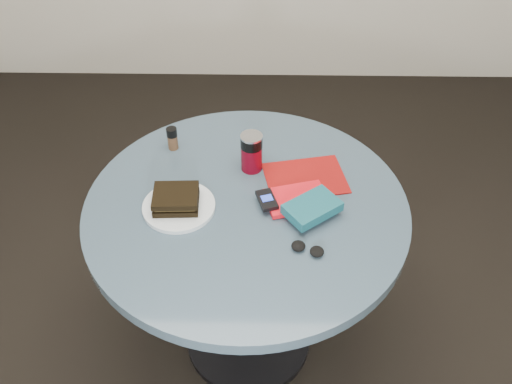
{
  "coord_description": "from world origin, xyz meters",
  "views": [
    {
      "loc": [
        0.05,
        -1.26,
        1.96
      ],
      "look_at": [
        0.03,
        0.0,
        0.8
      ],
      "focal_mm": 40.0,
      "sensor_mm": 36.0,
      "label": 1
    }
  ],
  "objects_px": {
    "plate": "(179,207)",
    "red_book": "(296,199)",
    "pepper_grinder": "(172,138)",
    "novel": "(312,208)",
    "mp3_player": "(267,200)",
    "sandwich": "(176,199)",
    "table": "(247,240)",
    "headphones": "(308,249)",
    "soda_can": "(252,152)",
    "magazine": "(305,178)"
  },
  "relations": [
    {
      "from": "red_book",
      "to": "mp3_player",
      "type": "relative_size",
      "value": 1.9
    },
    {
      "from": "soda_can",
      "to": "pepper_grinder",
      "type": "relative_size",
      "value": 1.62
    },
    {
      "from": "magazine",
      "to": "novel",
      "type": "height_order",
      "value": "novel"
    },
    {
      "from": "sandwich",
      "to": "pepper_grinder",
      "type": "bearing_deg",
      "value": 99.14
    },
    {
      "from": "plate",
      "to": "mp3_player",
      "type": "relative_size",
      "value": 2.28
    },
    {
      "from": "table",
      "to": "red_book",
      "type": "height_order",
      "value": "red_book"
    },
    {
      "from": "magazine",
      "to": "headphones",
      "type": "relative_size",
      "value": 2.44
    },
    {
      "from": "red_book",
      "to": "plate",
      "type": "bearing_deg",
      "value": 170.6
    },
    {
      "from": "table",
      "to": "pepper_grinder",
      "type": "height_order",
      "value": "pepper_grinder"
    },
    {
      "from": "mp3_player",
      "to": "headphones",
      "type": "relative_size",
      "value": 0.94
    },
    {
      "from": "soda_can",
      "to": "headphones",
      "type": "distance_m",
      "value": 0.4
    },
    {
      "from": "sandwich",
      "to": "red_book",
      "type": "bearing_deg",
      "value": 5.25
    },
    {
      "from": "plate",
      "to": "novel",
      "type": "height_order",
      "value": "novel"
    },
    {
      "from": "sandwich",
      "to": "headphones",
      "type": "height_order",
      "value": "sandwich"
    },
    {
      "from": "sandwich",
      "to": "red_book",
      "type": "xyz_separation_m",
      "value": [
        0.36,
        0.03,
        -0.03
      ]
    },
    {
      "from": "plate",
      "to": "pepper_grinder",
      "type": "bearing_deg",
      "value": 100.28
    },
    {
      "from": "novel",
      "to": "soda_can",
      "type": "bearing_deg",
      "value": 93.32
    },
    {
      "from": "mp3_player",
      "to": "headphones",
      "type": "bearing_deg",
      "value": -57.49
    },
    {
      "from": "plate",
      "to": "sandwich",
      "type": "relative_size",
      "value": 1.59
    },
    {
      "from": "magazine",
      "to": "red_book",
      "type": "height_order",
      "value": "red_book"
    },
    {
      "from": "sandwich",
      "to": "soda_can",
      "type": "height_order",
      "value": "soda_can"
    },
    {
      "from": "magazine",
      "to": "red_book",
      "type": "relative_size",
      "value": 1.37
    },
    {
      "from": "plate",
      "to": "magazine",
      "type": "height_order",
      "value": "plate"
    },
    {
      "from": "headphones",
      "to": "soda_can",
      "type": "bearing_deg",
      "value": 114.65
    },
    {
      "from": "soda_can",
      "to": "red_book",
      "type": "xyz_separation_m",
      "value": [
        0.14,
        -0.16,
        -0.05
      ]
    },
    {
      "from": "mp3_player",
      "to": "sandwich",
      "type": "bearing_deg",
      "value": -177.38
    },
    {
      "from": "soda_can",
      "to": "pepper_grinder",
      "type": "distance_m",
      "value": 0.29
    },
    {
      "from": "headphones",
      "to": "magazine",
      "type": "bearing_deg",
      "value": 88.42
    },
    {
      "from": "plate",
      "to": "soda_can",
      "type": "distance_m",
      "value": 0.3
    },
    {
      "from": "plate",
      "to": "red_book",
      "type": "distance_m",
      "value": 0.36
    },
    {
      "from": "soda_can",
      "to": "headphones",
      "type": "bearing_deg",
      "value": -65.35
    },
    {
      "from": "red_book",
      "to": "headphones",
      "type": "height_order",
      "value": "headphones"
    },
    {
      "from": "plate",
      "to": "red_book",
      "type": "bearing_deg",
      "value": 5.46
    },
    {
      "from": "sandwich",
      "to": "mp3_player",
      "type": "xyz_separation_m",
      "value": [
        0.27,
        0.01,
        -0.01
      ]
    },
    {
      "from": "sandwich",
      "to": "pepper_grinder",
      "type": "xyz_separation_m",
      "value": [
        -0.05,
        0.29,
        0.0
      ]
    },
    {
      "from": "sandwich",
      "to": "novel",
      "type": "bearing_deg",
      "value": -3.93
    },
    {
      "from": "pepper_grinder",
      "to": "mp3_player",
      "type": "bearing_deg",
      "value": -41.28
    },
    {
      "from": "table",
      "to": "magazine",
      "type": "xyz_separation_m",
      "value": [
        0.19,
        0.12,
        0.17
      ]
    },
    {
      "from": "red_book",
      "to": "soda_can",
      "type": "bearing_deg",
      "value": 116.82
    },
    {
      "from": "magazine",
      "to": "headphones",
      "type": "bearing_deg",
      "value": -102.93
    },
    {
      "from": "pepper_grinder",
      "to": "red_book",
      "type": "relative_size",
      "value": 0.44
    },
    {
      "from": "red_book",
      "to": "novel",
      "type": "distance_m",
      "value": 0.08
    },
    {
      "from": "novel",
      "to": "mp3_player",
      "type": "relative_size",
      "value": 1.64
    },
    {
      "from": "novel",
      "to": "headphones",
      "type": "height_order",
      "value": "novel"
    },
    {
      "from": "novel",
      "to": "red_book",
      "type": "bearing_deg",
      "value": 88.37
    },
    {
      "from": "plate",
      "to": "soda_can",
      "type": "height_order",
      "value": "soda_can"
    },
    {
      "from": "pepper_grinder",
      "to": "novel",
      "type": "height_order",
      "value": "pepper_grinder"
    },
    {
      "from": "soda_can",
      "to": "pepper_grinder",
      "type": "bearing_deg",
      "value": 159.42
    },
    {
      "from": "plate",
      "to": "mp3_player",
      "type": "xyz_separation_m",
      "value": [
        0.27,
        0.01,
        0.02
      ]
    },
    {
      "from": "plate",
      "to": "novel",
      "type": "xyz_separation_m",
      "value": [
        0.4,
        -0.03,
        0.03
      ]
    }
  ]
}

